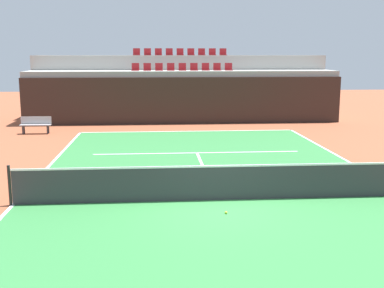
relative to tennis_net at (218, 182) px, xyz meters
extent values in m
plane|color=brown|center=(0.00, 0.00, -0.51)|extent=(80.00, 80.00, 0.00)
cube|color=#2D7238|center=(0.00, 0.00, -0.50)|extent=(11.00, 24.00, 0.01)
cube|color=white|center=(0.00, 11.95, -0.50)|extent=(11.00, 0.10, 0.00)
cube|color=white|center=(-5.45, 0.00, -0.50)|extent=(0.10, 24.00, 0.00)
cube|color=white|center=(0.00, 6.40, -0.50)|extent=(8.26, 0.10, 0.00)
cube|color=white|center=(0.00, 3.20, -0.50)|extent=(0.10, 6.40, 0.00)
cube|color=black|center=(0.00, 14.78, 0.82)|extent=(18.12, 0.30, 2.65)
cube|color=#9E9E99|center=(0.00, 16.13, 0.98)|extent=(18.12, 2.40, 2.97)
cube|color=#9E9E99|center=(0.00, 18.53, 1.42)|extent=(18.12, 2.40, 3.85)
cube|color=maroon|center=(-2.76, 16.13, 2.48)|extent=(0.44, 0.44, 0.04)
cube|color=maroon|center=(-2.76, 16.33, 2.70)|extent=(0.44, 0.04, 0.40)
cube|color=maroon|center=(-2.07, 16.13, 2.48)|extent=(0.44, 0.44, 0.04)
cube|color=maroon|center=(-2.07, 16.33, 2.70)|extent=(0.44, 0.04, 0.40)
cube|color=maroon|center=(-1.38, 16.13, 2.48)|extent=(0.44, 0.44, 0.04)
cube|color=maroon|center=(-1.38, 16.33, 2.70)|extent=(0.44, 0.04, 0.40)
cube|color=maroon|center=(-0.69, 16.13, 2.48)|extent=(0.44, 0.44, 0.04)
cube|color=maroon|center=(-0.69, 16.33, 2.70)|extent=(0.44, 0.04, 0.40)
cube|color=maroon|center=(0.00, 16.13, 2.48)|extent=(0.44, 0.44, 0.04)
cube|color=maroon|center=(0.00, 16.33, 2.70)|extent=(0.44, 0.04, 0.40)
cube|color=maroon|center=(0.69, 16.13, 2.48)|extent=(0.44, 0.44, 0.04)
cube|color=maroon|center=(0.69, 16.33, 2.70)|extent=(0.44, 0.04, 0.40)
cube|color=maroon|center=(1.38, 16.13, 2.48)|extent=(0.44, 0.44, 0.04)
cube|color=maroon|center=(1.38, 16.33, 2.70)|extent=(0.44, 0.04, 0.40)
cube|color=maroon|center=(2.07, 16.13, 2.48)|extent=(0.44, 0.44, 0.04)
cube|color=maroon|center=(2.07, 16.33, 2.70)|extent=(0.44, 0.04, 0.40)
cube|color=maroon|center=(2.76, 16.13, 2.48)|extent=(0.44, 0.44, 0.04)
cube|color=maroon|center=(2.76, 16.33, 2.70)|extent=(0.44, 0.04, 0.40)
cube|color=maroon|center=(-2.76, 18.53, 3.37)|extent=(0.44, 0.44, 0.04)
cube|color=maroon|center=(-2.76, 18.73, 3.59)|extent=(0.44, 0.04, 0.40)
cube|color=maroon|center=(-2.07, 18.53, 3.37)|extent=(0.44, 0.44, 0.04)
cube|color=maroon|center=(-2.07, 18.73, 3.59)|extent=(0.44, 0.04, 0.40)
cube|color=maroon|center=(-1.38, 18.53, 3.37)|extent=(0.44, 0.44, 0.04)
cube|color=maroon|center=(-1.38, 18.73, 3.59)|extent=(0.44, 0.04, 0.40)
cube|color=maroon|center=(-0.69, 18.53, 3.37)|extent=(0.44, 0.44, 0.04)
cube|color=maroon|center=(-0.69, 18.73, 3.59)|extent=(0.44, 0.04, 0.40)
cube|color=maroon|center=(0.00, 18.53, 3.37)|extent=(0.44, 0.44, 0.04)
cube|color=maroon|center=(0.00, 18.73, 3.59)|extent=(0.44, 0.04, 0.40)
cube|color=maroon|center=(0.69, 18.53, 3.37)|extent=(0.44, 0.44, 0.04)
cube|color=maroon|center=(0.69, 18.73, 3.59)|extent=(0.44, 0.04, 0.40)
cube|color=maroon|center=(1.38, 18.53, 3.37)|extent=(0.44, 0.44, 0.04)
cube|color=maroon|center=(1.38, 18.73, 3.59)|extent=(0.44, 0.04, 0.40)
cube|color=maroon|center=(2.07, 18.53, 3.37)|extent=(0.44, 0.44, 0.04)
cube|color=maroon|center=(2.07, 18.73, 3.59)|extent=(0.44, 0.04, 0.40)
cube|color=maroon|center=(2.76, 18.53, 3.37)|extent=(0.44, 0.44, 0.04)
cube|color=maroon|center=(2.76, 18.73, 3.59)|extent=(0.44, 0.04, 0.40)
cylinder|color=black|center=(-5.50, 0.00, 0.04)|extent=(0.08, 0.08, 1.07)
cube|color=#333338|center=(0.00, 0.00, -0.04)|extent=(10.90, 0.02, 0.92)
cube|color=white|center=(0.00, 0.00, 0.45)|extent=(10.90, 0.04, 0.05)
cube|color=#99999E|center=(-7.62, 11.81, -0.06)|extent=(1.50, 0.40, 0.05)
cube|color=#99999E|center=(-7.62, 11.99, 0.16)|extent=(1.50, 0.04, 0.36)
cube|color=#2D2D33|center=(-8.22, 11.67, -0.30)|extent=(0.06, 0.06, 0.42)
cube|color=#2D2D33|center=(-7.02, 11.67, -0.30)|extent=(0.06, 0.06, 0.42)
cube|color=#2D2D33|center=(-8.22, 11.95, -0.30)|extent=(0.06, 0.06, 0.42)
cube|color=#2D2D33|center=(-7.02, 11.95, -0.30)|extent=(0.06, 0.06, 0.42)
sphere|color=#CCE033|center=(0.06, -1.16, -0.47)|extent=(0.07, 0.07, 0.07)
camera|label=1|loc=(-1.69, -12.55, 3.41)|focal=45.12mm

